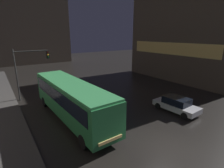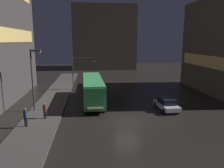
% 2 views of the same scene
% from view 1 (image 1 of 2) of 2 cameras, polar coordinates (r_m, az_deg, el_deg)
% --- Properties ---
extents(ground_plane, '(120.00, 120.00, 0.00)m').
position_cam_1_polar(ground_plane, '(12.71, 17.21, -19.38)').
color(ground_plane, black).
extents(building_right_block, '(10.07, 17.70, 14.80)m').
position_cam_1_polar(building_right_block, '(32.70, 24.44, 14.89)').
color(building_right_block, '#4C4238').
rests_on(building_right_block, ground).
extents(building_far_backdrop, '(18.07, 12.00, 18.28)m').
position_cam_1_polar(building_far_backdrop, '(53.02, -25.70, 16.51)').
color(building_far_backdrop, '#4C4238').
rests_on(building_far_backdrop, ground).
extents(bus_near, '(2.91, 11.56, 3.32)m').
position_cam_1_polar(bus_near, '(15.30, -13.19, -4.19)').
color(bus_near, '#236B38').
rests_on(bus_near, ground).
extents(car_taxi, '(2.08, 4.33, 1.44)m').
position_cam_1_polar(car_taxi, '(17.93, 20.24, -6.23)').
color(car_taxi, '#B7B7BC').
rests_on(car_taxi, ground).
extents(traffic_light_main, '(3.74, 0.35, 5.72)m').
position_cam_1_polar(traffic_light_main, '(21.65, -25.56, 5.68)').
color(traffic_light_main, '#2D2D2D').
rests_on(traffic_light_main, ground).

